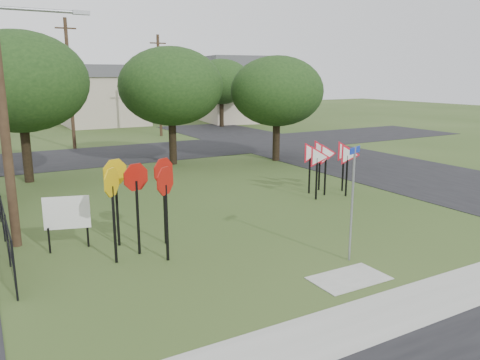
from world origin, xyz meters
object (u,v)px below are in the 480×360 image
Objects in this scene: info_board at (67,215)px; yield_sign_cluster at (328,156)px; stop_sign_cluster at (139,187)px; street_name_sign at (352,197)px.

yield_sign_cluster is at bearing 7.72° from info_board.
stop_sign_cluster is at bearing -163.21° from yield_sign_cluster.
info_board is at bearing -172.28° from yield_sign_cluster.
stop_sign_cluster reaches higher than info_board.
street_name_sign is 6.07m from stop_sign_cluster.
stop_sign_cluster is 9.77m from yield_sign_cluster.
stop_sign_cluster is at bearing 145.17° from street_name_sign.
yield_sign_cluster is 1.72× the size of info_board.
info_board is at bearing 144.54° from stop_sign_cluster.
street_name_sign is 1.19× the size of stop_sign_cluster.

